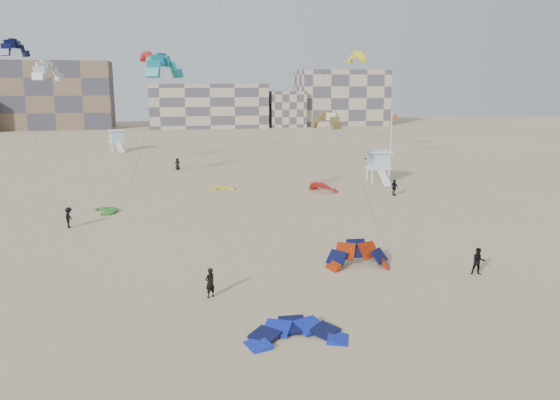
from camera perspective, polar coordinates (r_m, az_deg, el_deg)
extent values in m
plane|color=tan|center=(29.01, -5.39, -12.45)|extent=(320.00, 320.00, 0.00)
imported|color=black|center=(31.73, -7.33, -8.57)|extent=(0.77, 0.71, 1.76)
imported|color=black|center=(37.31, 20.02, -6.05)|extent=(1.02, 0.90, 1.76)
imported|color=black|center=(49.63, -21.19, -1.72)|extent=(0.84, 1.24, 1.78)
imported|color=black|center=(60.91, 11.86, 1.28)|extent=(0.84, 1.14, 1.80)
imported|color=black|center=(79.03, -10.67, 3.72)|extent=(0.89, 0.65, 1.70)
imported|color=black|center=(82.68, 9.26, 4.16)|extent=(1.35, 1.65, 1.76)
cylinder|color=#3F3F3F|center=(46.75, -14.16, 5.65)|extent=(4.02, 3.55, 12.19)
cylinder|color=#3F3F3F|center=(44.20, 4.16, 13.75)|extent=(2.42, 24.96, 24.70)
cylinder|color=#3F3F3F|center=(60.42, -20.98, 6.57)|extent=(4.77, 6.60, 12.15)
cylinder|color=#3F3F3F|center=(72.10, -8.90, 12.87)|extent=(9.23, 5.62, 24.43)
cylinder|color=#3F3F3F|center=(60.00, 8.61, 4.73)|extent=(7.82, 2.09, 7.02)
cylinder|color=#3F3F3F|center=(84.57, 8.79, 9.48)|extent=(1.00, 5.13, 14.84)
cylinder|color=#3F3F3F|center=(73.16, -24.64, 8.21)|extent=(2.33, 0.96, 14.97)
cylinder|color=#3F3F3F|center=(82.07, -5.06, 13.42)|extent=(0.93, 3.37, 26.07)
cylinder|color=#3F3F3F|center=(87.06, -13.47, 9.38)|extent=(0.28, 2.22, 14.90)
cube|color=white|center=(68.99, 10.20, 3.33)|extent=(2.79, 2.79, 0.13)
cube|color=#9DBBD7|center=(68.85, 10.23, 4.16)|extent=(2.29, 2.29, 1.89)
cube|color=white|center=(68.72, 10.26, 5.01)|extent=(2.89, 2.89, 0.15)
cube|color=white|center=(66.81, 11.00, 2.22)|extent=(1.09, 2.74, 1.57)
cube|color=white|center=(103.96, -16.68, 5.88)|extent=(3.20, 3.20, 0.13)
cube|color=#9DBBD7|center=(103.86, -16.71, 6.42)|extent=(2.63, 2.63, 1.86)
cube|color=white|center=(103.78, -16.75, 6.98)|extent=(3.31, 3.31, 0.15)
cube|color=white|center=(101.56, -16.75, 5.22)|extent=(1.59, 2.80, 1.54)
cylinder|color=white|center=(67.84, 11.49, 5.33)|extent=(0.11, 0.11, 8.69)
cube|color=red|center=(67.65, 11.88, 8.53)|extent=(0.65, 0.02, 0.43)
cube|color=brown|center=(162.54, -22.13, 10.12)|extent=(28.00, 14.00, 18.00)
cube|color=tan|center=(156.89, -7.56, 9.75)|extent=(32.00, 16.00, 12.00)
cube|color=tan|center=(166.91, 6.42, 10.60)|extent=(26.00, 14.00, 16.00)
cube|color=tan|center=(158.31, 0.58, 9.51)|extent=(10.00, 10.00, 10.00)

